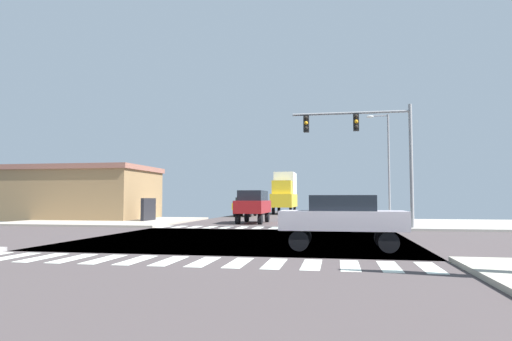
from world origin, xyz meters
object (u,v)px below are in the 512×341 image
object	(u,v)px
sedan_farside_2	(245,205)
sedan_crossing_3	(342,217)
traffic_signal_mast	(365,138)
bank_building	(63,193)
box_truck_queued_1	(285,192)
suv_trailing_1	(253,204)
street_lamp	(386,157)

from	to	relation	value
sedan_farside_2	sedan_crossing_3	size ratio (longest dim) A/B	1.00
sedan_farside_2	traffic_signal_mast	bearing A→B (deg)	121.29
bank_building	box_truck_queued_1	bearing A→B (deg)	46.55
sedan_crossing_3	suv_trailing_1	distance (m)	16.97
traffic_signal_mast	sedan_crossing_3	size ratio (longest dim) A/B	1.66
street_lamp	suv_trailing_1	distance (m)	11.64
bank_building	box_truck_queued_1	world-z (taller)	box_truck_queued_1
sedan_farside_2	suv_trailing_1	distance (m)	12.30
traffic_signal_mast	suv_trailing_1	bearing A→B (deg)	144.07
sedan_farside_2	box_truck_queued_1	distance (m)	8.82
box_truck_queued_1	traffic_signal_mast	bearing A→B (deg)	106.52
box_truck_queued_1	suv_trailing_1	xyz separation A→B (m)	(0.00, -20.09, -1.17)
suv_trailing_1	sedan_crossing_3	bearing A→B (deg)	111.15
traffic_signal_mast	sedan_crossing_3	world-z (taller)	traffic_signal_mast
street_lamp	sedan_farside_2	size ratio (longest dim) A/B	1.98
bank_building	suv_trailing_1	world-z (taller)	bank_building
traffic_signal_mast	street_lamp	size ratio (longest dim) A/B	0.84
sedan_farside_2	sedan_crossing_3	distance (m)	29.21
sedan_farside_2	sedan_crossing_3	xyz separation A→B (m)	(9.12, -27.75, 0.00)
traffic_signal_mast	street_lamp	bearing A→B (deg)	77.76
street_lamp	sedan_farside_2	bearing A→B (deg)	151.61
bank_building	street_lamp	bearing A→B (deg)	5.57
sedan_crossing_3	box_truck_queued_1	distance (m)	36.46
sedan_crossing_3	box_truck_queued_1	xyz separation A→B (m)	(-6.12, 35.91, 1.45)
traffic_signal_mast	sedan_farside_2	size ratio (longest dim) A/B	1.66
street_lamp	box_truck_queued_1	world-z (taller)	street_lamp
traffic_signal_mast	bank_building	world-z (taller)	traffic_signal_mast
bank_building	sedan_crossing_3	distance (m)	29.28
sedan_farside_2	box_truck_queued_1	world-z (taller)	box_truck_queued_1
box_truck_queued_1	sedan_crossing_3	bearing A→B (deg)	99.68
traffic_signal_mast	sedan_farside_2	distance (m)	20.81
traffic_signal_mast	bank_building	size ratio (longest dim) A/B	0.43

